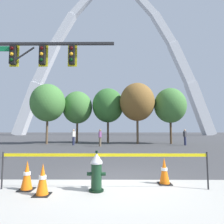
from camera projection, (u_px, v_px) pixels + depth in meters
ground_plane at (116, 182)px, 5.68m from camera, size 240.00×240.00×0.00m
fire_hydrant at (96, 172)px, 4.86m from camera, size 0.46×0.48×0.99m
caution_tape_barrier at (105, 163)px, 5.03m from camera, size 5.28×0.05×0.94m
traffic_cone_by_hydrant at (164, 171)px, 5.48m from camera, size 0.36×0.36×0.73m
traffic_cone_mid_sidewalk at (27, 176)px, 4.94m from camera, size 0.36×0.36×0.73m
traffic_cone_curb_edge at (43, 180)px, 4.54m from camera, size 0.36×0.36×0.73m
traffic_signal_gantry at (20, 71)px, 9.25m from camera, size 6.42×0.44×6.00m
monument_arch at (114, 66)px, 60.02m from camera, size 59.52×2.97×47.82m
tree_far_left at (48, 103)px, 21.51m from camera, size 3.74×3.74×6.55m
tree_left_mid at (77, 107)px, 23.41m from camera, size 3.49×3.49×6.12m
tree_center_left at (108, 105)px, 23.38m from camera, size 3.69×3.69×6.46m
tree_center_right at (137, 102)px, 21.82m from camera, size 3.85×3.85×6.74m
tree_right_mid at (170, 106)px, 22.01m from camera, size 3.55×3.55×6.21m
pedestrian_walking_left at (74, 137)px, 19.71m from camera, size 0.38×0.38×1.59m
pedestrian_standing_center at (185, 137)px, 19.56m from camera, size 0.39×0.38×1.59m
pedestrian_walking_right at (100, 137)px, 18.23m from camera, size 0.31×0.39×1.59m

